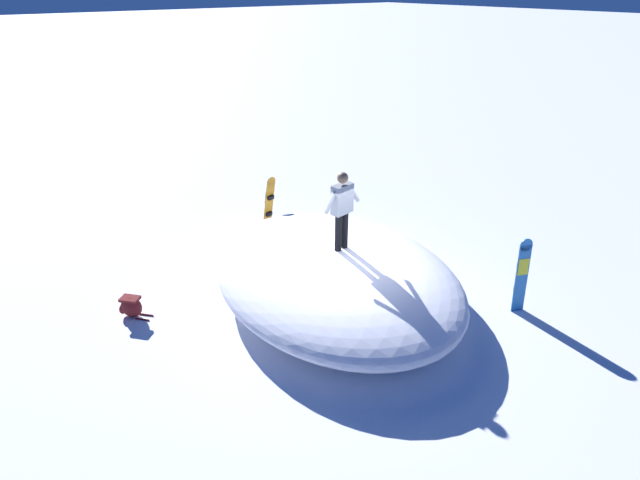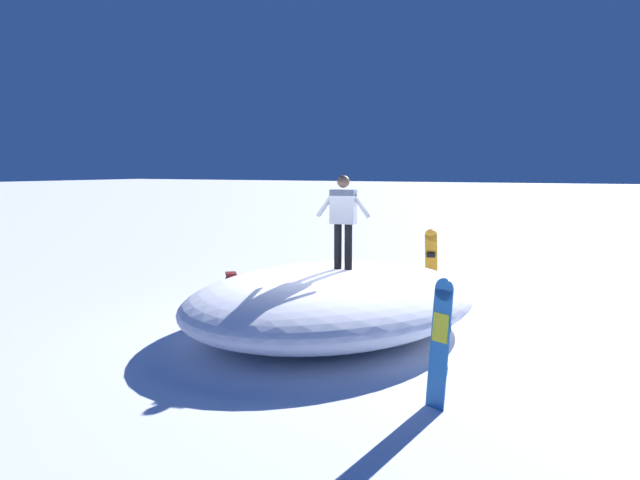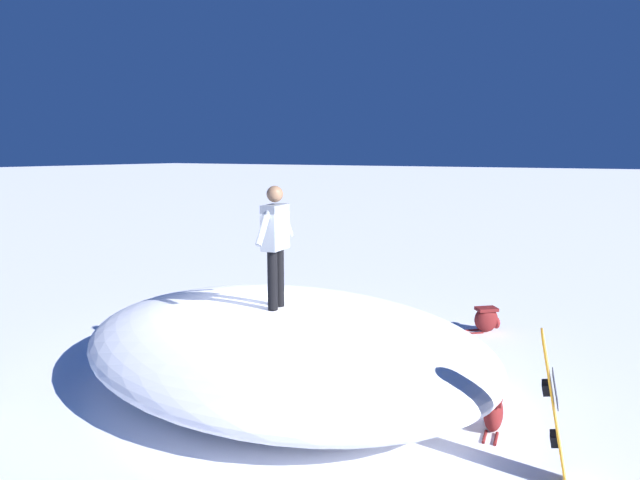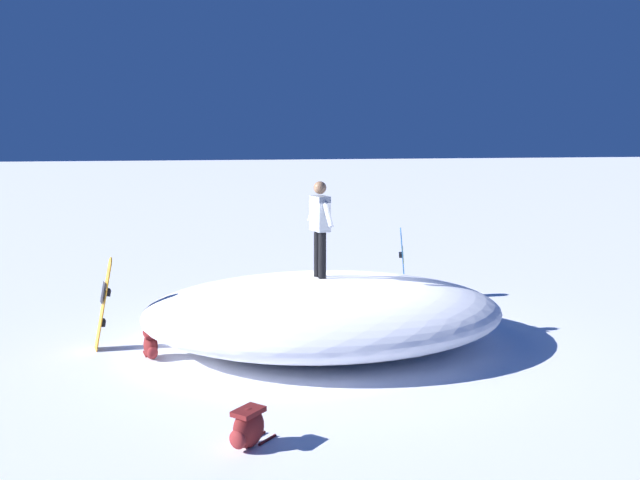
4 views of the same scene
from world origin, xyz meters
TOP-DOWN VIEW (x-y plane):
  - ground at (0.00, 0.00)m, footprint 240.00×240.00m
  - snow_mound at (-0.05, -0.42)m, footprint 5.59×6.90m
  - snowboarder_standing at (-0.22, -0.44)m, footprint 1.04×0.28m
  - snowboard_primary_upright at (-2.83, 2.26)m, footprint 0.33×0.26m
  - snowboard_secondary_upright at (-0.76, -4.14)m, footprint 0.33×0.38m
  - backpack_near at (3.73, -2.45)m, footprint 0.60×0.65m
  - backpack_far at (0.03, -3.41)m, footprint 0.64×0.27m

SIDE VIEW (x-z plane):
  - ground at x=0.00m, z-range 0.00..0.00m
  - backpack_far at x=0.03m, z-range 0.00..0.44m
  - backpack_near at x=3.73m, z-range 0.00..0.48m
  - snow_mound at x=-0.05m, z-range 0.00..1.16m
  - snowboard_secondary_upright at x=-0.76m, z-range 0.03..1.63m
  - snowboard_primary_upright at x=-2.83m, z-range 0.03..1.67m
  - snowboarder_standing at x=-0.22m, z-range 1.29..3.00m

